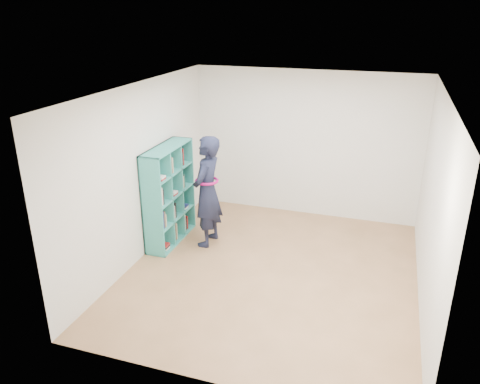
% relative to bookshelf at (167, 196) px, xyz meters
% --- Properties ---
extents(floor, '(4.50, 4.50, 0.00)m').
position_rel_bookshelf_xyz_m(floor, '(1.84, -0.48, -0.78)').
color(floor, olive).
rests_on(floor, ground).
extents(ceiling, '(4.50, 4.50, 0.00)m').
position_rel_bookshelf_xyz_m(ceiling, '(1.84, -0.48, 1.82)').
color(ceiling, white).
rests_on(ceiling, wall_back).
extents(wall_left, '(0.02, 4.50, 2.60)m').
position_rel_bookshelf_xyz_m(wall_left, '(-0.16, -0.48, 0.52)').
color(wall_left, silver).
rests_on(wall_left, floor).
extents(wall_right, '(0.02, 4.50, 2.60)m').
position_rel_bookshelf_xyz_m(wall_right, '(3.84, -0.48, 0.52)').
color(wall_right, silver).
rests_on(wall_right, floor).
extents(wall_back, '(4.00, 0.02, 2.60)m').
position_rel_bookshelf_xyz_m(wall_back, '(1.84, 1.77, 0.52)').
color(wall_back, silver).
rests_on(wall_back, floor).
extents(wall_front, '(4.00, 0.02, 2.60)m').
position_rel_bookshelf_xyz_m(wall_front, '(1.84, -2.73, 0.52)').
color(wall_front, silver).
rests_on(wall_front, floor).
extents(bookshelf, '(0.35, 1.19, 1.58)m').
position_rel_bookshelf_xyz_m(bookshelf, '(0.00, 0.00, 0.00)').
color(bookshelf, teal).
rests_on(bookshelf, floor).
extents(person, '(0.45, 0.66, 1.78)m').
position_rel_bookshelf_xyz_m(person, '(0.64, 0.10, 0.12)').
color(person, black).
rests_on(person, floor).
extents(smartphone, '(0.02, 0.11, 0.14)m').
position_rel_bookshelf_xyz_m(smartphone, '(0.50, 0.20, 0.23)').
color(smartphone, silver).
rests_on(smartphone, person).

